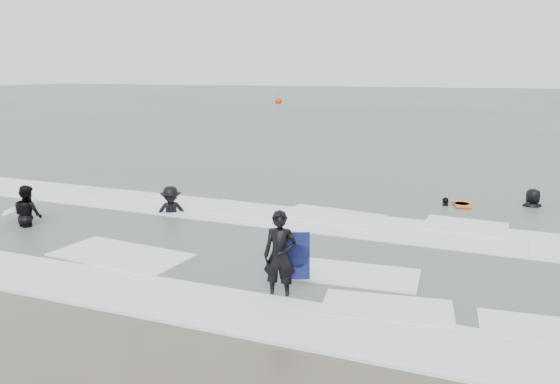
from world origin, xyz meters
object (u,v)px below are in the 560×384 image
at_px(surfer_right_near, 446,207).
at_px(surfer_right_far, 532,208).
at_px(surfer_centre, 280,298).
at_px(buoy, 278,101).
at_px(surfer_breaker, 171,215).
at_px(surfer_wading, 29,227).

relative_size(surfer_right_near, surfer_right_far, 0.82).
height_order(surfer_centre, surfer_right_near, surfer_centre).
bearing_deg(buoy, surfer_right_near, -61.61).
distance_m(surfer_right_near, buoy, 62.37).
xyz_separation_m(surfer_right_near, buoy, (-29.65, 54.87, 0.42)).
bearing_deg(surfer_breaker, surfer_wading, -171.94).
bearing_deg(surfer_centre, surfer_right_far, 54.62).
distance_m(surfer_centre, buoy, 69.71).
relative_size(surfer_wading, surfer_right_far, 1.00).
height_order(surfer_breaker, surfer_right_far, surfer_right_far).
relative_size(surfer_wading, buoy, 1.10).
height_order(surfer_right_far, buoy, buoy).
xyz_separation_m(surfer_centre, surfer_right_far, (4.90, 10.19, 0.00)).
bearing_deg(surfer_right_far, surfer_wading, 9.41).
bearing_deg(surfer_centre, surfer_wading, 158.31).
xyz_separation_m(surfer_right_near, surfer_right_far, (2.69, 0.97, 0.00)).
height_order(surfer_right_near, buoy, buoy).
xyz_separation_m(surfer_wading, surfer_right_near, (11.05, 7.34, 0.00)).
bearing_deg(surfer_right_near, surfer_breaker, 6.96).
xyz_separation_m(surfer_centre, surfer_breaker, (-5.77, 4.68, 0.00)).
bearing_deg(surfer_breaker, surfer_right_far, -6.90).
bearing_deg(buoy, surfer_wading, -73.36).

